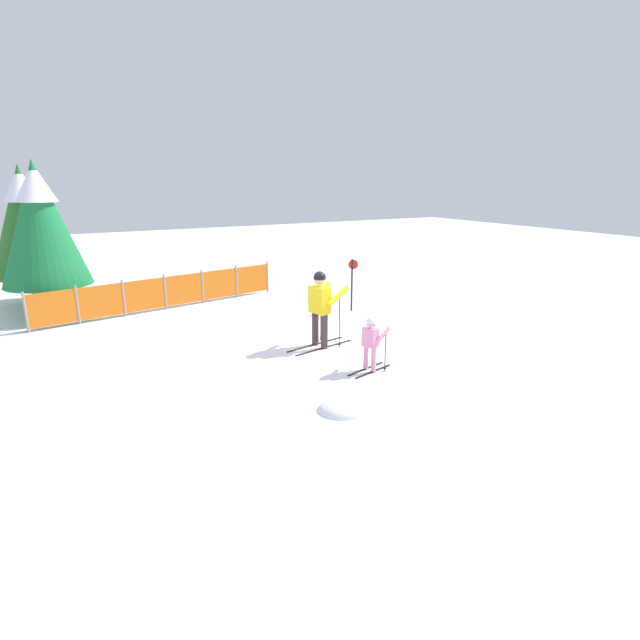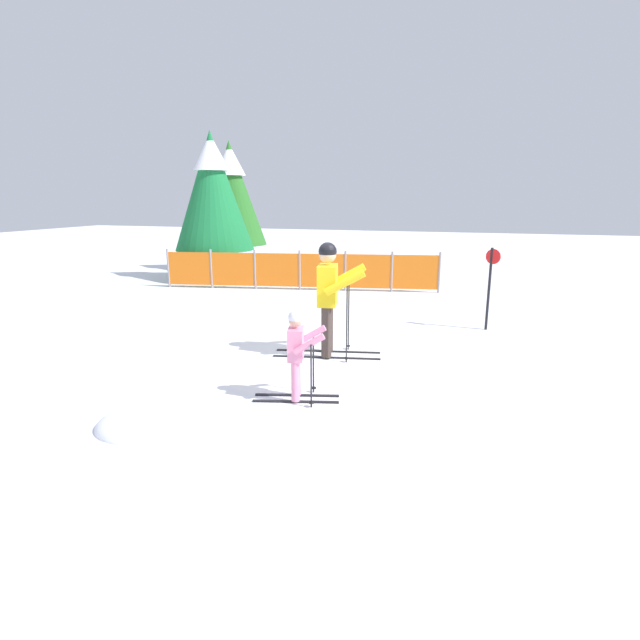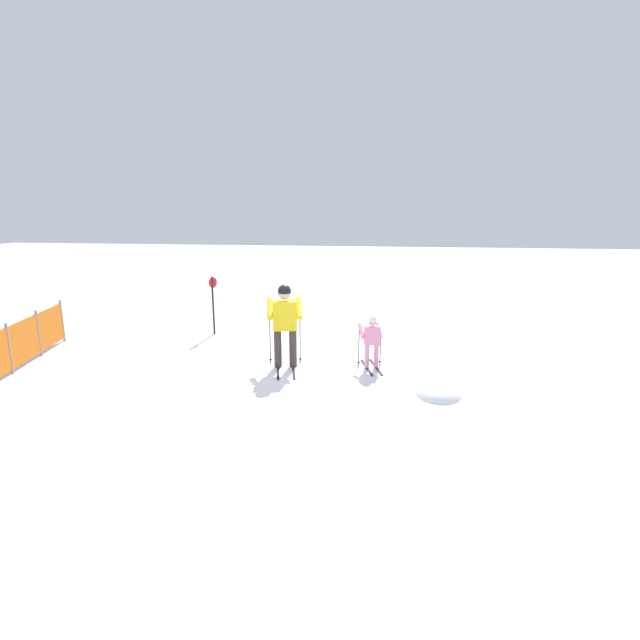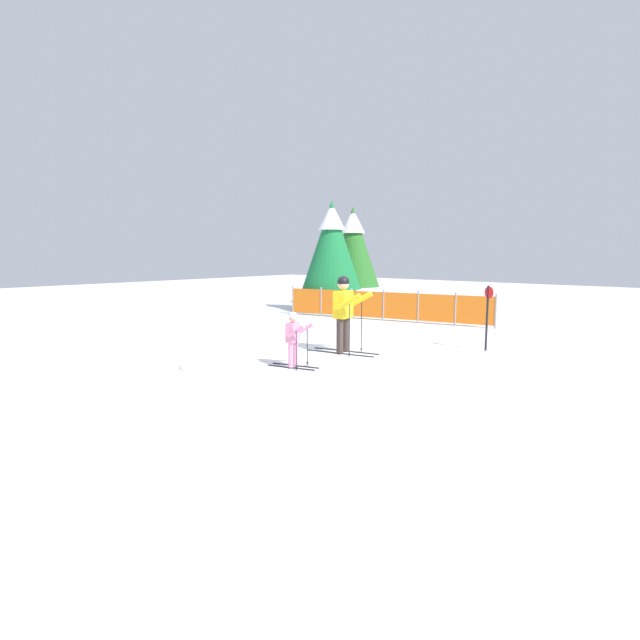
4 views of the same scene
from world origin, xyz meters
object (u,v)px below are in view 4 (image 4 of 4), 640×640
skier_child (294,335)px  safety_fence (384,305)px  conifer_near (332,244)px  conifer_far (353,246)px  trail_marker (488,311)px  skier_adult (344,307)px

skier_child → safety_fence: 7.56m
conifer_near → conifer_far: bearing=101.1°
conifer_far → trail_marker: bearing=-34.4°
conifer_far → skier_child: bearing=-59.2°
skier_adult → conifer_far: size_ratio=0.42×
skier_adult → conifer_far: (-5.73, 7.99, 1.54)m
skier_adult → trail_marker: (2.42, 2.40, -0.12)m
skier_adult → conifer_near: (-5.37, 6.13, 1.59)m
skier_child → conifer_near: bearing=109.8°
safety_fence → trail_marker: size_ratio=4.71×
skier_adult → skier_child: skier_adult is taller
skier_adult → skier_child: (0.13, -1.84, -0.41)m
safety_fence → trail_marker: (4.79, -2.88, 0.42)m
safety_fence → skier_child: bearing=-70.6°
trail_marker → conifer_near: bearing=154.4°
conifer_far → conifer_near: conifer_near is taller
skier_child → trail_marker: 4.83m
skier_adult → trail_marker: size_ratio=1.15×
skier_child → conifer_near: (-5.50, 7.97, 2.00)m
safety_fence → conifer_far: bearing=141.2°
trail_marker → safety_fence: bearing=149.0°
skier_child → conifer_near: size_ratio=0.26×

